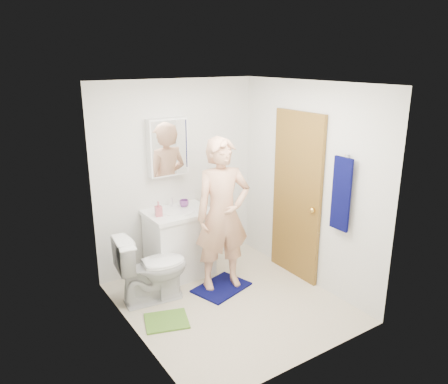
% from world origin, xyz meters
% --- Properties ---
extents(floor, '(2.20, 2.40, 0.02)m').
position_xyz_m(floor, '(0.00, 0.00, -0.01)').
color(floor, beige).
rests_on(floor, ground).
extents(ceiling, '(2.20, 2.40, 0.02)m').
position_xyz_m(ceiling, '(0.00, 0.00, 2.41)').
color(ceiling, white).
rests_on(ceiling, ground).
extents(wall_back, '(2.20, 0.02, 2.40)m').
position_xyz_m(wall_back, '(0.00, 1.21, 1.20)').
color(wall_back, silver).
rests_on(wall_back, ground).
extents(wall_front, '(2.20, 0.02, 2.40)m').
position_xyz_m(wall_front, '(0.00, -1.21, 1.20)').
color(wall_front, silver).
rests_on(wall_front, ground).
extents(wall_left, '(0.02, 2.40, 2.40)m').
position_xyz_m(wall_left, '(-1.11, 0.00, 1.20)').
color(wall_left, silver).
rests_on(wall_left, ground).
extents(wall_right, '(0.02, 2.40, 2.40)m').
position_xyz_m(wall_right, '(1.11, 0.00, 1.20)').
color(wall_right, silver).
rests_on(wall_right, ground).
extents(vanity_cabinet, '(0.75, 0.55, 0.80)m').
position_xyz_m(vanity_cabinet, '(-0.15, 0.91, 0.40)').
color(vanity_cabinet, white).
rests_on(vanity_cabinet, floor).
extents(countertop, '(0.79, 0.59, 0.05)m').
position_xyz_m(countertop, '(-0.15, 0.91, 0.83)').
color(countertop, white).
rests_on(countertop, vanity_cabinet).
extents(sink_basin, '(0.40, 0.40, 0.03)m').
position_xyz_m(sink_basin, '(-0.15, 0.91, 0.84)').
color(sink_basin, white).
rests_on(sink_basin, countertop).
extents(faucet, '(0.03, 0.03, 0.12)m').
position_xyz_m(faucet, '(-0.15, 1.09, 0.91)').
color(faucet, silver).
rests_on(faucet, countertop).
extents(medicine_cabinet, '(0.50, 0.12, 0.70)m').
position_xyz_m(medicine_cabinet, '(-0.15, 1.14, 1.60)').
color(medicine_cabinet, white).
rests_on(medicine_cabinet, wall_back).
extents(mirror_panel, '(0.46, 0.01, 0.66)m').
position_xyz_m(mirror_panel, '(-0.15, 1.08, 1.60)').
color(mirror_panel, white).
rests_on(mirror_panel, wall_back).
extents(door, '(0.05, 0.80, 2.05)m').
position_xyz_m(door, '(1.07, 0.15, 1.02)').
color(door, olive).
rests_on(door, ground).
extents(door_knob, '(0.07, 0.07, 0.07)m').
position_xyz_m(door_knob, '(1.03, -0.17, 0.95)').
color(door_knob, gold).
rests_on(door_knob, door).
extents(towel, '(0.03, 0.24, 0.80)m').
position_xyz_m(towel, '(1.03, -0.57, 1.25)').
color(towel, '#070842').
rests_on(towel, wall_right).
extents(towel_hook, '(0.06, 0.02, 0.02)m').
position_xyz_m(towel_hook, '(1.07, -0.57, 1.67)').
color(towel_hook, silver).
rests_on(towel_hook, wall_right).
extents(toilet, '(0.83, 0.54, 0.80)m').
position_xyz_m(toilet, '(-0.69, 0.53, 0.40)').
color(toilet, white).
rests_on(toilet, floor).
extents(bath_mat, '(0.73, 0.61, 0.02)m').
position_xyz_m(bath_mat, '(0.09, 0.32, 0.01)').
color(bath_mat, '#070842').
rests_on(bath_mat, floor).
extents(green_rug, '(0.53, 0.49, 0.02)m').
position_xyz_m(green_rug, '(-0.77, 0.05, 0.01)').
color(green_rug, '#5A8F2F').
rests_on(green_rug, floor).
extents(soap_dispenser, '(0.09, 0.09, 0.18)m').
position_xyz_m(soap_dispenser, '(-0.43, 0.88, 0.94)').
color(soap_dispenser, '#BE5863').
rests_on(soap_dispenser, countertop).
extents(toothbrush_cup, '(0.15, 0.15, 0.09)m').
position_xyz_m(toothbrush_cup, '(-0.02, 1.01, 0.90)').
color(toothbrush_cup, '#884598').
rests_on(toothbrush_cup, countertop).
extents(man, '(0.73, 0.56, 1.79)m').
position_xyz_m(man, '(0.13, 0.36, 0.92)').
color(man, tan).
rests_on(man, bath_mat).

